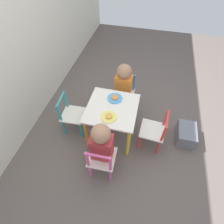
# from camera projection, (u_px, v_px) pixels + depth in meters

# --- Properties ---
(ground_plane) EXTENTS (6.00, 6.00, 0.00)m
(ground_plane) POSITION_uv_depth(u_px,v_px,m) (112.00, 133.00, 2.21)
(ground_plane) COLOR #5B514C
(kids_table) EXTENTS (0.53, 0.53, 0.49)m
(kids_table) POSITION_uv_depth(u_px,v_px,m) (112.00, 113.00, 1.90)
(kids_table) COLOR silver
(kids_table) RESTS_ON ground_plane
(chair_pink) EXTENTS (0.27, 0.27, 0.52)m
(chair_pink) POSITION_uv_depth(u_px,v_px,m) (102.00, 160.00, 1.71)
(chair_pink) COLOR silver
(chair_pink) RESTS_ON ground_plane
(chair_blue) EXTENTS (0.28, 0.28, 0.52)m
(chair_blue) POSITION_uv_depth(u_px,v_px,m) (124.00, 93.00, 2.31)
(chair_blue) COLOR silver
(chair_blue) RESTS_ON ground_plane
(chair_teal) EXTENTS (0.27, 0.27, 0.52)m
(chair_teal) POSITION_uv_depth(u_px,v_px,m) (72.00, 115.00, 2.07)
(chair_teal) COLOR silver
(chair_teal) RESTS_ON ground_plane
(chair_red) EXTENTS (0.28, 0.28, 0.52)m
(chair_red) POSITION_uv_depth(u_px,v_px,m) (154.00, 132.00, 1.92)
(chair_red) COLOR silver
(chair_red) RESTS_ON ground_plane
(child_left) EXTENTS (0.22, 0.20, 0.74)m
(child_left) POSITION_uv_depth(u_px,v_px,m) (102.00, 145.00, 1.60)
(child_left) COLOR #38383D
(child_left) RESTS_ON ground_plane
(child_right) EXTENTS (0.22, 0.21, 0.72)m
(child_right) POSITION_uv_depth(u_px,v_px,m) (123.00, 85.00, 2.13)
(child_right) COLOR #38383D
(child_right) RESTS_ON ground_plane
(plate_left) EXTENTS (0.16, 0.16, 0.03)m
(plate_left) POSITION_uv_depth(u_px,v_px,m) (109.00, 117.00, 1.75)
(plate_left) COLOR #EADB66
(plate_left) RESTS_ON kids_table
(plate_right) EXTENTS (0.17, 0.17, 0.03)m
(plate_right) POSITION_uv_depth(u_px,v_px,m) (115.00, 98.00, 1.91)
(plate_right) COLOR #4C9EE0
(plate_right) RESTS_ON kids_table
(storage_bin) EXTENTS (0.29, 0.21, 0.19)m
(storage_bin) POSITION_uv_depth(u_px,v_px,m) (186.00, 134.00, 2.09)
(storage_bin) COLOR slate
(storage_bin) RESTS_ON ground_plane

